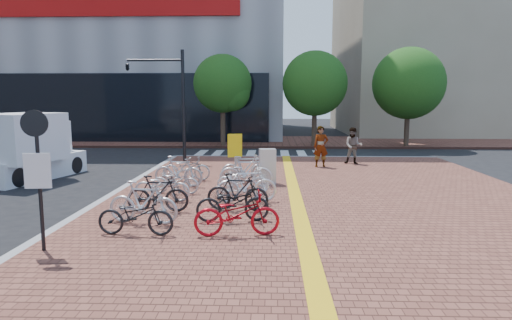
{
  "coord_description": "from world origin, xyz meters",
  "views": [
    {
      "loc": [
        1.25,
        -12.47,
        3.27
      ],
      "look_at": [
        0.74,
        1.97,
        1.3
      ],
      "focal_mm": 32.0,
      "sensor_mm": 36.0,
      "label": 1
    }
  ],
  "objects_px": {
    "utility_box": "(267,166)",
    "notice_sign": "(37,163)",
    "bike_2": "(158,194)",
    "pedestrian_b": "(353,146)",
    "bike_7": "(237,214)",
    "pedestrian_a": "(321,147)",
    "bike_8": "(233,203)",
    "bike_9": "(237,192)",
    "bike_11": "(243,180)",
    "bike_6": "(186,168)",
    "yellow_sign": "(235,150)",
    "bike_3": "(162,186)",
    "bike_4": "(175,181)",
    "bike_10": "(247,185)",
    "bike_5": "(178,171)",
    "bike_12": "(246,172)",
    "box_truck": "(27,148)",
    "bike_13": "(245,168)",
    "bike_1": "(143,203)",
    "bike_0": "(136,215)",
    "traffic_light_pole": "(158,85)"
  },
  "relations": [
    {
      "from": "utility_box",
      "to": "notice_sign",
      "type": "relative_size",
      "value": 0.44
    },
    {
      "from": "bike_2",
      "to": "pedestrian_b",
      "type": "relative_size",
      "value": 0.98
    },
    {
      "from": "bike_7",
      "to": "pedestrian_a",
      "type": "bearing_deg",
      "value": -23.2
    },
    {
      "from": "bike_8",
      "to": "bike_9",
      "type": "distance_m",
      "value": 1.13
    },
    {
      "from": "pedestrian_b",
      "to": "bike_11",
      "type": "bearing_deg",
      "value": -110.77
    },
    {
      "from": "bike_6",
      "to": "yellow_sign",
      "type": "bearing_deg",
      "value": -123.14
    },
    {
      "from": "bike_9",
      "to": "pedestrian_a",
      "type": "xyz_separation_m",
      "value": [
        3.17,
        8.25,
        0.41
      ]
    },
    {
      "from": "bike_3",
      "to": "bike_4",
      "type": "height_order",
      "value": "bike_3"
    },
    {
      "from": "bike_6",
      "to": "bike_10",
      "type": "xyz_separation_m",
      "value": [
        2.5,
        -3.63,
        0.08
      ]
    },
    {
      "from": "bike_5",
      "to": "bike_6",
      "type": "bearing_deg",
      "value": 7.94
    },
    {
      "from": "bike_3",
      "to": "bike_10",
      "type": "distance_m",
      "value": 2.59
    },
    {
      "from": "bike_12",
      "to": "box_truck",
      "type": "height_order",
      "value": "box_truck"
    },
    {
      "from": "bike_7",
      "to": "bike_13",
      "type": "height_order",
      "value": "bike_13"
    },
    {
      "from": "bike_2",
      "to": "bike_6",
      "type": "relative_size",
      "value": 0.95
    },
    {
      "from": "utility_box",
      "to": "bike_5",
      "type": "bearing_deg",
      "value": -168.78
    },
    {
      "from": "bike_1",
      "to": "bike_7",
      "type": "relative_size",
      "value": 0.93
    },
    {
      "from": "yellow_sign",
      "to": "box_truck",
      "type": "bearing_deg",
      "value": 166.09
    },
    {
      "from": "box_truck",
      "to": "notice_sign",
      "type": "bearing_deg",
      "value": -60.28
    },
    {
      "from": "bike_7",
      "to": "notice_sign",
      "type": "distance_m",
      "value": 4.29
    },
    {
      "from": "bike_0",
      "to": "utility_box",
      "type": "xyz_separation_m",
      "value": [
        2.94,
        6.42,
        0.18
      ]
    },
    {
      "from": "bike_0",
      "to": "bike_10",
      "type": "relative_size",
      "value": 0.96
    },
    {
      "from": "bike_0",
      "to": "utility_box",
      "type": "height_order",
      "value": "utility_box"
    },
    {
      "from": "bike_10",
      "to": "bike_11",
      "type": "bearing_deg",
      "value": -2.63
    },
    {
      "from": "bike_7",
      "to": "bike_5",
      "type": "bearing_deg",
      "value": 16.3
    },
    {
      "from": "bike_0",
      "to": "bike_11",
      "type": "bearing_deg",
      "value": -23.15
    },
    {
      "from": "bike_0",
      "to": "pedestrian_b",
      "type": "distance_m",
      "value": 13.58
    },
    {
      "from": "bike_1",
      "to": "bike_3",
      "type": "xyz_separation_m",
      "value": [
        -0.15,
        2.55,
        -0.09
      ]
    },
    {
      "from": "bike_4",
      "to": "traffic_light_pole",
      "type": "height_order",
      "value": "traffic_light_pole"
    },
    {
      "from": "bike_5",
      "to": "bike_8",
      "type": "distance_m",
      "value": 5.13
    },
    {
      "from": "bike_2",
      "to": "bike_9",
      "type": "height_order",
      "value": "bike_9"
    },
    {
      "from": "bike_3",
      "to": "bike_0",
      "type": "bearing_deg",
      "value": -170.9
    },
    {
      "from": "bike_4",
      "to": "bike_10",
      "type": "bearing_deg",
      "value": -111.3
    },
    {
      "from": "bike_8",
      "to": "pedestrian_b",
      "type": "height_order",
      "value": "pedestrian_b"
    },
    {
      "from": "bike_8",
      "to": "box_truck",
      "type": "relative_size",
      "value": 0.37
    },
    {
      "from": "bike_10",
      "to": "box_truck",
      "type": "relative_size",
      "value": 0.37
    },
    {
      "from": "bike_1",
      "to": "box_truck",
      "type": "relative_size",
      "value": 0.36
    },
    {
      "from": "bike_5",
      "to": "bike_10",
      "type": "distance_m",
      "value": 3.55
    },
    {
      "from": "bike_0",
      "to": "bike_7",
      "type": "height_order",
      "value": "bike_7"
    },
    {
      "from": "bike_3",
      "to": "box_truck",
      "type": "relative_size",
      "value": 0.35
    },
    {
      "from": "pedestrian_a",
      "to": "pedestrian_b",
      "type": "relative_size",
      "value": 1.08
    },
    {
      "from": "bike_2",
      "to": "bike_5",
      "type": "xyz_separation_m",
      "value": [
        -0.18,
        3.67,
        0.03
      ]
    },
    {
      "from": "bike_1",
      "to": "utility_box",
      "type": "height_order",
      "value": "utility_box"
    },
    {
      "from": "bike_1",
      "to": "box_truck",
      "type": "xyz_separation_m",
      "value": [
        -6.68,
        6.99,
        0.57
      ]
    },
    {
      "from": "bike_4",
      "to": "bike_11",
      "type": "relative_size",
      "value": 0.93
    },
    {
      "from": "bike_5",
      "to": "bike_6",
      "type": "relative_size",
      "value": 1.01
    },
    {
      "from": "bike_11",
      "to": "notice_sign",
      "type": "distance_m",
      "value": 7.01
    },
    {
      "from": "bike_11",
      "to": "box_truck",
      "type": "distance_m",
      "value": 9.54
    },
    {
      "from": "bike_1",
      "to": "bike_5",
      "type": "xyz_separation_m",
      "value": [
        -0.12,
        4.88,
        0.0
      ]
    },
    {
      "from": "bike_4",
      "to": "notice_sign",
      "type": "distance_m",
      "value": 6.1
    },
    {
      "from": "bike_11",
      "to": "bike_10",
      "type": "bearing_deg",
      "value": -167.81
    }
  ]
}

